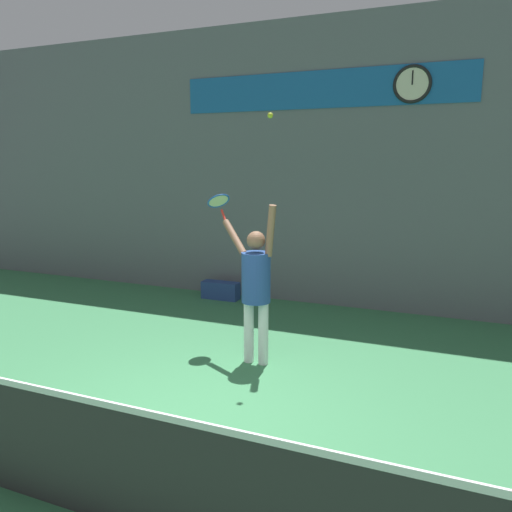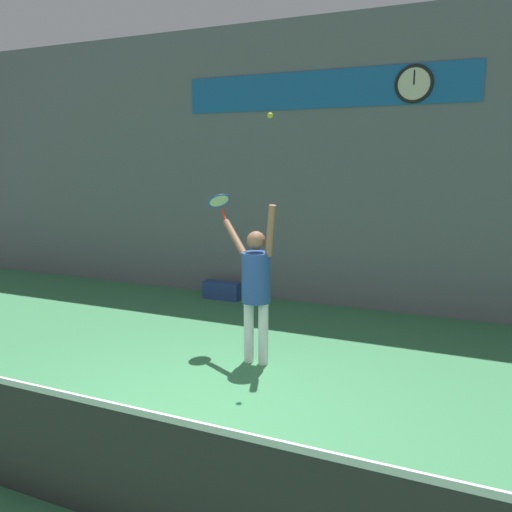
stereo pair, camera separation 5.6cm
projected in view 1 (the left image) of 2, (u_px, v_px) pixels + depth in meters
name	position (u px, v px, depth m)	size (l,w,h in m)	color
ground_plane	(181.00, 431.00, 4.84)	(18.00, 18.00, 0.00)	#387A4C
back_wall	(319.00, 166.00, 8.80)	(18.00, 0.10, 5.00)	slate
sponsor_banner	(320.00, 89.00, 8.51)	(5.06, 0.02, 0.63)	#195B9E
scoreboard_clock	(412.00, 84.00, 7.93)	(0.60, 0.05, 0.60)	beige
court_net	(87.00, 455.00, 3.58)	(8.65, 0.07, 1.06)	#333333
tennis_player	(256.00, 282.00, 6.30)	(0.93, 0.57, 2.07)	white
tennis_racket	(219.00, 202.00, 6.81)	(0.40, 0.41, 0.38)	red
tennis_ball	(270.00, 115.00, 5.81)	(0.07, 0.07, 0.07)	#CCDB2D
equipment_bag	(221.00, 290.00, 9.50)	(0.72, 0.25, 0.33)	navy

